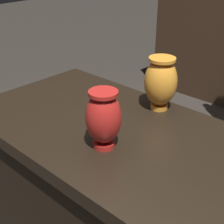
% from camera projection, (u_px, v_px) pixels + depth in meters
% --- Properties ---
extents(display_plinth, '(1.20, 0.64, 0.80)m').
position_uv_depth(display_plinth, '(118.00, 213.00, 1.39)').
color(display_plinth, black).
rests_on(display_plinth, ground_plane).
extents(vase_centerpiece, '(0.12, 0.12, 0.20)m').
position_uv_depth(vase_centerpiece, '(104.00, 118.00, 1.07)').
color(vase_centerpiece, red).
rests_on(vase_centerpiece, display_plinth).
extents(vase_tall_behind, '(0.13, 0.13, 0.21)m').
position_uv_depth(vase_tall_behind, '(161.00, 82.00, 1.31)').
color(vase_tall_behind, orange).
rests_on(vase_tall_behind, display_plinth).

